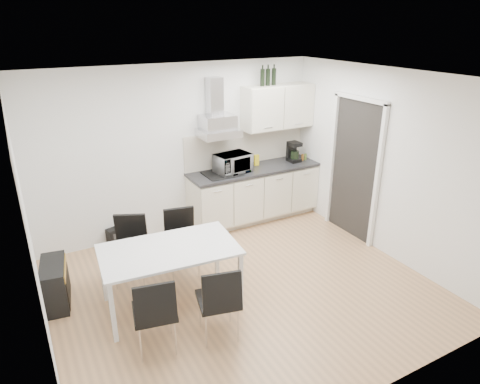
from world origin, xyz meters
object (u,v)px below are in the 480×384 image
object	(u,v)px
dining_table	(169,254)
chair_near_left	(155,312)
kitchenette	(255,172)
chair_near_right	(218,300)
floor_speaker	(113,237)
chair_far_right	(182,244)
guitar_amp	(55,284)
chair_far_left	(130,252)

from	to	relation	value
dining_table	chair_near_left	bearing A→B (deg)	-117.27
kitchenette	dining_table	bearing A→B (deg)	-142.53
chair_near_right	floor_speaker	bearing A→B (deg)	114.85
chair_far_right	chair_near_right	size ratio (longest dim) A/B	1.00
chair_near_left	kitchenette	bearing A→B (deg)	53.31
kitchenette	chair_near_left	distance (m)	3.36
chair_near_left	floor_speaker	size ratio (longest dim) A/B	3.19
guitar_amp	floor_speaker	world-z (taller)	guitar_amp
chair_near_left	guitar_amp	world-z (taller)	chair_near_left
dining_table	chair_far_right	world-z (taller)	chair_far_right
dining_table	chair_near_left	world-z (taller)	chair_near_left
kitchenette	chair_far_left	world-z (taller)	kitchenette
chair_far_right	floor_speaker	distance (m)	1.40
chair_far_left	chair_near_left	world-z (taller)	same
chair_far_right	guitar_amp	size ratio (longest dim) A/B	1.31
kitchenette	guitar_amp	bearing A→B (deg)	-164.17
guitar_amp	floor_speaker	bearing A→B (deg)	58.44
kitchenette	chair_near_right	bearing A→B (deg)	-127.94
chair_far_left	floor_speaker	xyz separation A→B (m)	(0.01, 1.07, -0.30)
chair_near_left	floor_speaker	world-z (taller)	chair_near_left
dining_table	chair_near_right	bearing A→B (deg)	-66.75
dining_table	guitar_amp	world-z (taller)	dining_table
dining_table	chair_near_left	distance (m)	0.78
kitchenette	dining_table	size ratio (longest dim) A/B	1.56
dining_table	chair_near_right	size ratio (longest dim) A/B	1.83
kitchenette	floor_speaker	distance (m)	2.47
chair_near_right	floor_speaker	size ratio (longest dim) A/B	3.19
kitchenette	chair_far_right	world-z (taller)	kitchenette
dining_table	chair_far_right	distance (m)	0.72
chair_far_left	kitchenette	bearing A→B (deg)	-134.49
chair_far_left	guitar_amp	xyz separation A→B (m)	(-0.91, -0.02, -0.17)
floor_speaker	chair_near_left	bearing A→B (deg)	-109.78
dining_table	chair_near_right	distance (m)	0.83
floor_speaker	kitchenette	bearing A→B (deg)	-20.94
chair_near_right	floor_speaker	xyz separation A→B (m)	(-0.53, 2.52, -0.30)
kitchenette	dining_table	xyz separation A→B (m)	(-2.08, -1.60, -0.15)
chair_far_right	chair_near_left	size ratio (longest dim) A/B	1.00
kitchenette	floor_speaker	world-z (taller)	kitchenette
kitchenette	chair_near_left	bearing A→B (deg)	-138.12
chair_far_left	floor_speaker	bearing A→B (deg)	-66.02
dining_table	floor_speaker	bearing A→B (deg)	103.99
kitchenette	guitar_amp	xyz separation A→B (m)	(-3.29, -0.93, -0.56)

